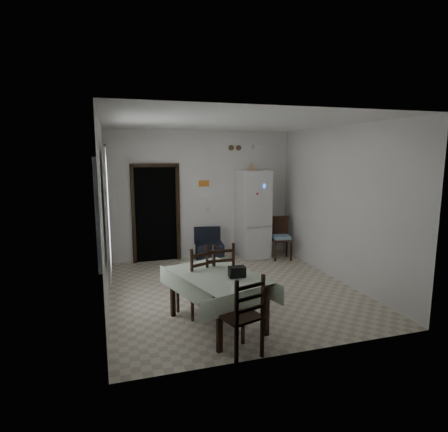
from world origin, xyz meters
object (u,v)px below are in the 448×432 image
at_px(corner_chair, 281,238).
at_px(dining_table, 217,300).
at_px(dining_chair_far_left, 196,279).
at_px(navy_seat, 210,244).
at_px(dining_chair_near_head, 240,315).
at_px(fridge, 253,214).
at_px(dining_chair_far_right, 217,275).

bearing_deg(corner_chair, dining_table, -119.27).
distance_m(corner_chair, dining_chair_far_left, 3.44).
height_order(navy_seat, dining_table, dining_table).
xyz_separation_m(dining_chair_far_left, dining_chair_near_head, (0.24, -1.31, -0.02)).
bearing_deg(dining_chair_near_head, corner_chair, -139.23).
height_order(fridge, corner_chair, fridge).
xyz_separation_m(navy_seat, dining_chair_near_head, (-0.69, -4.02, 0.15)).
bearing_deg(dining_chair_far_right, dining_chair_near_head, 86.93).
bearing_deg(dining_chair_near_head, dining_chair_far_right, -111.63).
xyz_separation_m(corner_chair, dining_table, (-2.33, -2.81, -0.11)).
relative_size(navy_seat, corner_chair, 0.75).
bearing_deg(dining_table, dining_chair_far_right, 56.33).
bearing_deg(dining_chair_far_left, dining_table, 90.32).
relative_size(dining_table, dining_chair_near_head, 1.40).
bearing_deg(navy_seat, fridge, 7.97).
xyz_separation_m(dining_chair_far_left, dining_chair_far_right, (0.35, 0.05, 0.01)).
height_order(fridge, dining_chair_far_left, fridge).
bearing_deg(dining_chair_near_head, dining_table, -103.98).
relative_size(fridge, dining_chair_far_left, 1.88).
bearing_deg(dining_chair_far_left, navy_seat, -130.87).
xyz_separation_m(navy_seat, dining_table, (-0.73, -3.18, 0.01)).
bearing_deg(dining_chair_far_right, corner_chair, -132.32).
relative_size(fridge, dining_chair_far_right, 1.85).
xyz_separation_m(navy_seat, dining_chair_far_left, (-0.93, -2.71, 0.17)).
height_order(navy_seat, dining_chair_near_head, dining_chair_near_head).
bearing_deg(dining_chair_near_head, fridge, -130.53).
xyz_separation_m(fridge, dining_chair_far_right, (-1.63, -2.65, -0.46)).
relative_size(corner_chair, dining_table, 0.67).
bearing_deg(dining_chair_far_left, fridge, -148.10).
bearing_deg(fridge, dining_chair_near_head, -116.41).
bearing_deg(dining_chair_far_left, dining_chair_far_right, 166.96).
bearing_deg(navy_seat, dining_table, -94.99).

